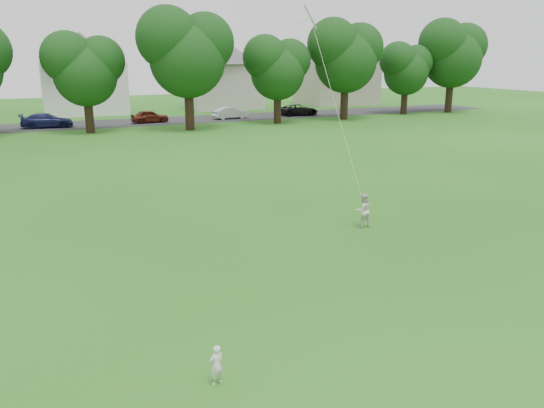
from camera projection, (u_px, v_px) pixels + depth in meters
name	position (u px, v px, depth m)	size (l,w,h in m)	color
ground	(302.00, 314.00, 13.08)	(160.00, 160.00, 0.00)	#1C5914
street	(97.00, 124.00, 49.98)	(90.00, 7.00, 0.01)	#2D2D30
toddler	(217.00, 365.00, 10.17)	(0.30, 0.20, 0.83)	silver
older_boy	(363.00, 210.00, 19.58)	(0.63, 0.49, 1.29)	silver
kite	(337.00, 112.00, 19.14)	(1.12, 1.43, 7.15)	white
tree_row	(152.00, 55.00, 45.12)	(81.55, 9.33, 10.51)	black
parked_cars	(65.00, 120.00, 47.80)	(54.86, 2.27, 1.28)	black
house_row	(85.00, 67.00, 57.49)	(77.42, 13.65, 10.57)	white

